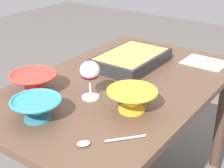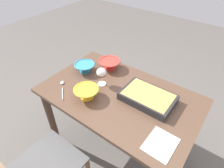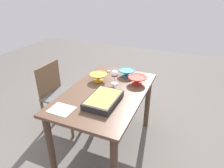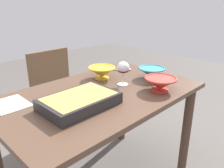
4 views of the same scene
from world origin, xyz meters
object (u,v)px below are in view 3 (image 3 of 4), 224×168
(wine_glass, at_px, (115,74))
(small_bowl, at_px, (98,77))
(dining_table, at_px, (106,101))
(napkin, at_px, (61,109))
(serving_bowl, at_px, (137,80))
(chair, at_px, (59,93))
(serving_spoon, at_px, (105,72))
(casserole_dish, at_px, (103,99))
(mixing_bowl, at_px, (127,73))

(wine_glass, relative_size, small_bowl, 0.82)
(dining_table, height_order, napkin, napkin)
(dining_table, xyz_separation_m, serving_bowl, (-0.28, 0.24, 0.17))
(chair, bearing_deg, serving_spoon, 116.34)
(small_bowl, relative_size, serving_spoon, 1.03)
(small_bowl, height_order, serving_spoon, small_bowl)
(wine_glass, height_order, small_bowl, wine_glass)
(serving_spoon, xyz_separation_m, napkin, (0.89, -0.01, -0.01))
(dining_table, xyz_separation_m, serving_spoon, (-0.43, -0.21, 0.13))
(casserole_dish, distance_m, serving_spoon, 0.70)
(wine_glass, height_order, napkin, wine_glass)
(serving_bowl, bearing_deg, casserole_dish, -19.09)
(serving_spoon, bearing_deg, mixing_bowl, 90.02)
(casserole_dish, xyz_separation_m, mixing_bowl, (-0.64, -0.00, 0.01))
(wine_glass, xyz_separation_m, serving_bowl, (-0.09, 0.23, -0.06))
(chair, bearing_deg, casserole_dish, 65.28)
(dining_table, height_order, chair, chair)
(small_bowl, xyz_separation_m, napkin, (0.64, -0.04, -0.05))
(chair, distance_m, serving_spoon, 0.66)
(chair, bearing_deg, mixing_bowl, 108.15)
(casserole_dish, distance_m, napkin, 0.38)
(dining_table, bearing_deg, chair, -102.53)
(mixing_bowl, height_order, napkin, mixing_bowl)
(small_bowl, xyz_separation_m, serving_spoon, (-0.25, -0.03, -0.04))
(dining_table, distance_m, wine_glass, 0.30)
(small_bowl, bearing_deg, mixing_bowl, 135.40)
(dining_table, bearing_deg, small_bowl, -135.44)
(serving_bowl, distance_m, napkin, 0.87)
(casserole_dish, xyz_separation_m, serving_spoon, (-0.64, -0.28, -0.03))
(serving_bowl, xyz_separation_m, serving_spoon, (-0.15, -0.45, -0.04))
(napkin, bearing_deg, dining_table, 154.58)
(wine_glass, relative_size, mixing_bowl, 0.85)
(chair, relative_size, serving_spoon, 4.46)
(small_bowl, bearing_deg, casserole_dish, 32.54)
(casserole_dish, relative_size, serving_bowl, 1.96)
(chair, relative_size, mixing_bowl, 4.47)
(serving_bowl, distance_m, serving_spoon, 0.47)
(napkin, bearing_deg, mixing_bowl, 162.23)
(mixing_bowl, distance_m, serving_spoon, 0.28)
(dining_table, bearing_deg, wine_glass, 175.75)
(dining_table, height_order, wine_glass, wine_glass)
(dining_table, bearing_deg, serving_bowl, 139.43)
(casserole_dish, bearing_deg, napkin, -49.37)
(chair, bearing_deg, wine_glass, 91.91)
(mixing_bowl, bearing_deg, wine_glass, -12.52)
(small_bowl, bearing_deg, chair, -88.35)
(wine_glass, height_order, casserole_dish, wine_glass)
(wine_glass, relative_size, serving_bowl, 0.79)
(serving_bowl, bearing_deg, chair, -83.27)
(wine_glass, xyz_separation_m, small_bowl, (0.01, -0.19, -0.06))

